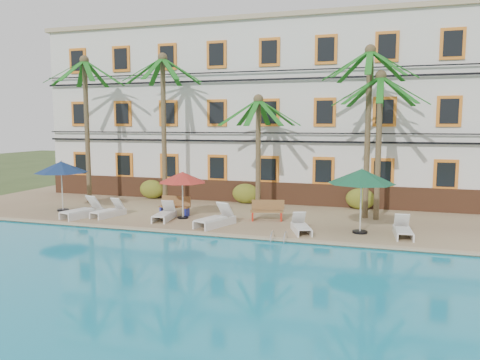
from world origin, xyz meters
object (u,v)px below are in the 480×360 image
(bench_right, at_px, (267,210))
(pool_ladder, at_px, (279,240))
(palm_e, at_px, (379,123))
(lounger_d, at_px, (216,219))
(lounger_e, at_px, (301,226))
(palm_d, at_px, (368,108))
(lounger_b, at_px, (109,211))
(umbrella_green, at_px, (362,177))
(palm_c, at_px, (258,134))
(palm_b, at_px, (163,109))
(lounger_a, at_px, (83,211))
(umbrella_blue, at_px, (61,167))
(lounger_c, at_px, (165,214))
(lounger_f, at_px, (403,230))
(umbrella_red, at_px, (182,177))
(bench_left, at_px, (175,206))
(palm_a, at_px, (86,109))

(bench_right, bearing_deg, pool_ladder, -68.96)
(pool_ladder, bearing_deg, palm_e, 56.44)
(lounger_d, relative_size, lounger_e, 1.24)
(palm_d, relative_size, lounger_b, 4.23)
(umbrella_green, bearing_deg, palm_c, 145.36)
(palm_c, bearing_deg, palm_b, -179.47)
(lounger_a, relative_size, lounger_e, 1.22)
(bench_right, bearing_deg, palm_c, 114.29)
(umbrella_blue, height_order, lounger_b, umbrella_blue)
(umbrella_blue, bearing_deg, palm_d, 10.54)
(bench_right, xyz_separation_m, pool_ladder, (1.35, -3.51, -0.47))
(palm_c, xyz_separation_m, lounger_d, (-0.78, -4.14, -3.55))
(lounger_e, bearing_deg, palm_b, 152.76)
(lounger_c, xyz_separation_m, lounger_f, (10.37, -0.17, -0.00))
(palm_b, relative_size, palm_d, 1.02)
(palm_b, distance_m, umbrella_red, 5.02)
(lounger_f, bearing_deg, pool_ladder, -155.62)
(lounger_e, distance_m, bench_left, 6.68)
(palm_a, bearing_deg, palm_b, 4.29)
(palm_d, bearing_deg, lounger_e, -121.34)
(umbrella_blue, xyz_separation_m, lounger_d, (8.63, -1.04, -1.90))
(palm_b, height_order, pool_ladder, palm_b)
(palm_e, xyz_separation_m, lounger_b, (-12.18, -3.05, -4.14))
(palm_d, xyz_separation_m, lounger_c, (-8.79, -3.24, -4.83))
(palm_d, xyz_separation_m, lounger_a, (-12.79, -3.80, -4.80))
(lounger_e, relative_size, pool_ladder, 2.38)
(palm_c, relative_size, bench_left, 3.90)
(umbrella_red, height_order, pool_ladder, umbrella_red)
(palm_a, distance_m, umbrella_green, 15.60)
(umbrella_blue, xyz_separation_m, lounger_e, (12.37, -1.14, -1.96))
(umbrella_red, distance_m, bench_right, 4.19)
(palm_c, relative_size, pool_ladder, 7.87)
(lounger_f, bearing_deg, palm_a, 168.50)
(palm_d, relative_size, pool_ladder, 10.70)
(lounger_c, height_order, pool_ladder, lounger_c)
(palm_d, xyz_separation_m, lounger_f, (1.57, -3.41, -4.84))
(palm_e, height_order, umbrella_red, palm_e)
(palm_a, relative_size, palm_c, 1.38)
(bench_left, bearing_deg, lounger_b, -156.77)
(palm_b, distance_m, umbrella_blue, 6.00)
(palm_d, xyz_separation_m, lounger_b, (-11.67, -3.32, -4.84))
(umbrella_green, relative_size, bench_right, 1.71)
(palm_a, relative_size, palm_d, 1.02)
(umbrella_blue, relative_size, lounger_e, 1.47)
(umbrella_green, distance_m, bench_left, 9.00)
(umbrella_green, distance_m, lounger_a, 12.89)
(lounger_d, distance_m, bench_left, 3.19)
(palm_e, bearing_deg, palm_c, 173.76)
(palm_a, relative_size, lounger_c, 4.36)
(bench_right, bearing_deg, palm_d, 24.41)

